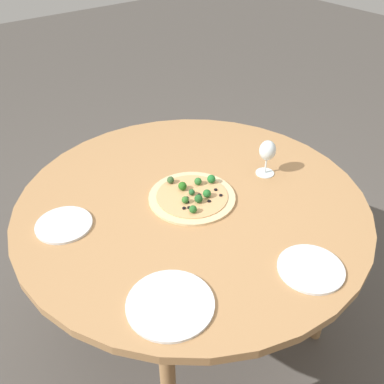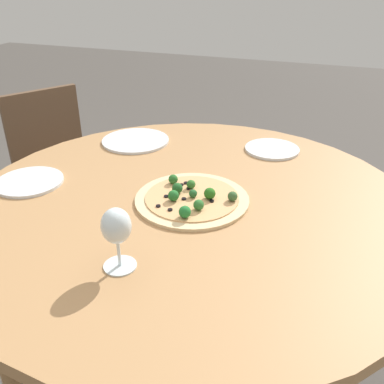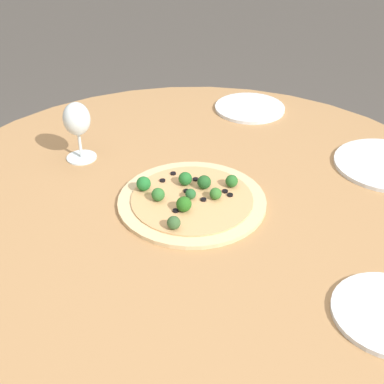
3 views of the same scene
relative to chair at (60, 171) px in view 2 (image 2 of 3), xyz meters
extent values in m
plane|color=#4C4742|center=(0.55, 0.91, -0.48)|extent=(12.00, 12.00, 0.00)
cylinder|color=#A87A4C|center=(0.55, 0.91, 0.28)|extent=(1.38, 1.38, 0.04)
cylinder|color=#A87A4C|center=(0.13, 0.48, -0.10)|extent=(0.05, 0.05, 0.74)
cylinder|color=#A87A4C|center=(0.98, 0.48, -0.10)|extent=(0.05, 0.05, 0.74)
cylinder|color=#A87A4C|center=(0.13, 1.34, -0.10)|extent=(0.05, 0.05, 0.74)
cube|color=brown|center=(0.03, 0.06, -0.04)|extent=(0.55, 0.55, 0.04)
cube|color=brown|center=(-0.06, -0.10, 0.18)|extent=(0.34, 0.22, 0.41)
cylinder|color=brown|center=(0.27, 0.11, -0.27)|extent=(0.04, 0.04, 0.41)
cylinder|color=brown|center=(-0.02, 0.29, -0.27)|extent=(0.04, 0.04, 0.41)
cylinder|color=brown|center=(0.09, -0.18, -0.27)|extent=(0.04, 0.04, 0.41)
cylinder|color=brown|center=(-0.20, 0.00, -0.27)|extent=(0.04, 0.04, 0.41)
cylinder|color=#DBBC89|center=(0.56, 0.92, 0.31)|extent=(0.35, 0.35, 0.01)
cylinder|color=tan|center=(0.56, 0.92, 0.31)|extent=(0.28, 0.28, 0.00)
sphere|color=#276126|center=(0.50, 0.83, 0.33)|extent=(0.03, 0.03, 0.03)
sphere|color=#205423|center=(0.56, 0.87, 0.33)|extent=(0.03, 0.03, 0.03)
sphere|color=#226528|center=(0.60, 0.88, 0.33)|extent=(0.03, 0.03, 0.03)
sphere|color=#316B29|center=(0.51, 0.90, 0.33)|extent=(0.03, 0.03, 0.03)
sphere|color=#2E6A2C|center=(0.63, 0.96, 0.33)|extent=(0.03, 0.03, 0.03)
sphere|color=#34572D|center=(0.54, 1.04, 0.33)|extent=(0.03, 0.03, 0.03)
sphere|color=#255C2B|center=(0.56, 0.92, 0.33)|extent=(0.02, 0.02, 0.02)
sphere|color=#25611B|center=(0.56, 0.97, 0.33)|extent=(0.03, 0.03, 0.03)
sphere|color=#206B2C|center=(0.68, 0.94, 0.33)|extent=(0.03, 0.03, 0.03)
cylinder|color=black|center=(0.65, 0.85, 0.32)|extent=(0.01, 0.01, 0.00)
cylinder|color=black|center=(0.50, 0.86, 0.32)|extent=(0.01, 0.01, 0.00)
cylinder|color=black|center=(0.57, 0.99, 0.32)|extent=(0.01, 0.01, 0.00)
cylinder|color=black|center=(0.49, 0.87, 0.32)|extent=(0.01, 0.01, 0.00)
cylinder|color=black|center=(0.66, 0.89, 0.32)|extent=(0.01, 0.01, 0.00)
cylinder|color=black|center=(0.58, 0.90, 0.32)|extent=(0.01, 0.01, 0.00)
cylinder|color=black|center=(0.53, 0.92, 0.32)|extent=(0.01, 0.01, 0.00)
cylinder|color=black|center=(0.59, 0.85, 0.32)|extent=(0.01, 0.01, 0.00)
cylinder|color=black|center=(0.52, 0.89, 0.32)|extent=(0.01, 0.01, 0.00)
cylinder|color=silver|center=(0.92, 0.87, 0.30)|extent=(0.08, 0.08, 0.00)
cylinder|color=silver|center=(0.92, 0.87, 0.34)|extent=(0.01, 0.01, 0.07)
ellipsoid|color=silver|center=(0.92, 0.87, 0.42)|extent=(0.07, 0.07, 0.09)
cylinder|color=silver|center=(0.19, 0.55, 0.31)|extent=(0.27, 0.27, 0.01)
cylinder|color=silver|center=(0.09, 1.08, 0.31)|extent=(0.21, 0.21, 0.01)
cylinder|color=silver|center=(0.63, 0.38, 0.31)|extent=(0.22, 0.22, 0.01)
camera|label=1|loc=(-0.26, -0.14, 1.34)|focal=40.00mm
camera|label=2|loc=(1.62, 1.30, 0.94)|focal=40.00mm
camera|label=3|loc=(0.10, 1.83, 1.01)|focal=50.00mm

